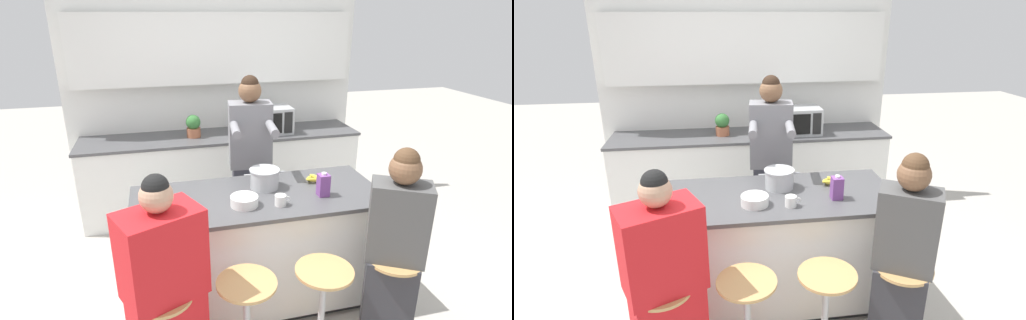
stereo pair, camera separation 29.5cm
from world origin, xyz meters
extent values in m
plane|color=#B2ADA3|center=(0.00, 0.00, 0.00)|extent=(16.00, 16.00, 0.00)
cube|color=silver|center=(0.00, 1.98, 1.35)|extent=(3.32, 0.06, 2.70)
cube|color=white|center=(0.00, 1.87, 1.83)|extent=(3.05, 0.16, 0.75)
cube|color=white|center=(0.00, 1.63, 0.44)|extent=(3.05, 0.60, 0.88)
cube|color=#4C4C4F|center=(0.00, 1.63, 0.90)|extent=(3.08, 0.63, 0.03)
cube|color=black|center=(0.00, 0.00, 0.03)|extent=(1.75, 0.67, 0.06)
cube|color=white|center=(0.00, 0.00, 0.47)|extent=(1.83, 0.75, 0.83)
cube|color=#4C4C4F|center=(0.00, 0.00, 0.90)|extent=(1.87, 0.79, 0.03)
cylinder|color=tan|center=(-0.75, -0.67, 0.68)|extent=(0.37, 0.37, 0.02)
cylinder|color=tan|center=(-0.25, -0.68, 0.68)|extent=(0.37, 0.37, 0.02)
cylinder|color=#B7BABC|center=(0.25, -0.68, 0.34)|extent=(0.04, 0.04, 0.66)
cylinder|color=tan|center=(0.25, -0.68, 0.68)|extent=(0.37, 0.37, 0.02)
cylinder|color=#B7BABC|center=(0.75, -0.68, 0.34)|extent=(0.04, 0.04, 0.66)
cylinder|color=tan|center=(0.75, -0.68, 0.68)|extent=(0.37, 0.37, 0.02)
cube|color=#383842|center=(0.09, 0.63, 0.46)|extent=(0.34, 0.26, 0.91)
cube|color=slate|center=(0.09, 0.63, 1.20)|extent=(0.39, 0.26, 0.57)
cylinder|color=slate|center=(-0.09, 0.38, 1.32)|extent=(0.11, 0.32, 0.07)
cylinder|color=slate|center=(0.20, 0.35, 1.32)|extent=(0.11, 0.32, 0.07)
sphere|color=brown|center=(0.09, 0.63, 1.58)|extent=(0.22, 0.22, 0.20)
sphere|color=black|center=(0.09, 0.63, 1.64)|extent=(0.17, 0.17, 0.15)
cube|color=red|center=(-0.72, -0.67, 0.95)|extent=(0.52, 0.44, 0.53)
sphere|color=tan|center=(-0.72, -0.67, 1.31)|extent=(0.24, 0.24, 0.18)
sphere|color=black|center=(-0.72, -0.67, 1.36)|extent=(0.19, 0.19, 0.14)
cube|color=#333338|center=(0.74, -0.67, 0.35)|extent=(0.41, 0.39, 0.69)
cube|color=#4C4C4C|center=(0.74, -0.67, 0.95)|extent=(0.42, 0.37, 0.53)
sphere|color=brown|center=(0.74, -0.67, 1.32)|extent=(0.27, 0.27, 0.20)
sphere|color=#513823|center=(0.74, -0.67, 1.37)|extent=(0.21, 0.21, 0.16)
cylinder|color=#B7BABC|center=(0.08, 0.12, 0.99)|extent=(0.22, 0.22, 0.14)
cylinder|color=#B7BABC|center=(0.08, 0.12, 1.07)|extent=(0.23, 0.23, 0.01)
cylinder|color=#B7BABC|center=(-0.06, 0.12, 1.04)|extent=(0.05, 0.01, 0.01)
cylinder|color=#B7BABC|center=(0.21, 0.12, 1.04)|extent=(0.05, 0.01, 0.01)
cylinder|color=white|center=(-0.14, -0.14, 0.96)|extent=(0.20, 0.20, 0.07)
cylinder|color=white|center=(0.11, -0.20, 0.96)|extent=(0.08, 0.08, 0.08)
torus|color=white|center=(0.16, -0.20, 0.96)|extent=(0.04, 0.01, 0.04)
ellipsoid|color=yellow|center=(0.49, 0.11, 0.95)|extent=(0.14, 0.05, 0.06)
ellipsoid|color=yellow|center=(0.46, 0.15, 0.95)|extent=(0.10, 0.13, 0.06)
ellipsoid|color=yellow|center=(0.52, 0.15, 0.95)|extent=(0.12, 0.12, 0.06)
cube|color=#7A428E|center=(0.46, -0.12, 1.00)|extent=(0.08, 0.08, 0.17)
cylinder|color=white|center=(0.46, -0.12, 1.09)|extent=(0.04, 0.04, 0.02)
cube|color=#B2B5B7|center=(0.52, 1.59, 1.06)|extent=(0.52, 0.33, 0.29)
cube|color=black|center=(0.47, 1.42, 1.06)|extent=(0.32, 0.01, 0.22)
cube|color=black|center=(0.71, 1.42, 1.06)|extent=(0.09, 0.01, 0.24)
cylinder|color=#A86042|center=(-0.31, 1.63, 0.96)|extent=(0.15, 0.15, 0.10)
sphere|color=#387538|center=(-0.31, 1.63, 1.08)|extent=(0.16, 0.16, 0.16)
camera|label=1|loc=(-0.68, -2.61, 2.20)|focal=28.00mm
camera|label=2|loc=(-0.39, -2.67, 2.20)|focal=28.00mm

